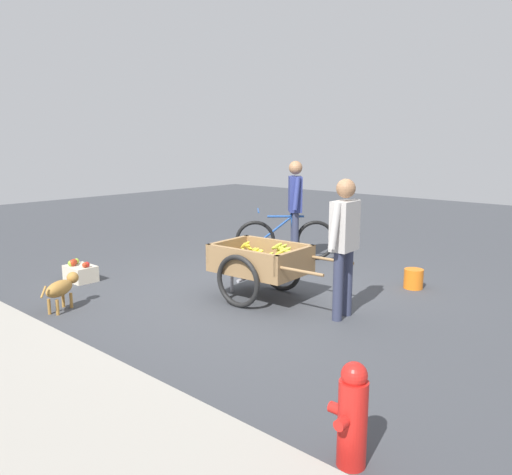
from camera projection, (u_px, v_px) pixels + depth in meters
The scene contains 9 objects.
ground_plane at pixel (253, 292), 6.66m from camera, with size 24.00×24.00×0.00m, color #3D3F44.
fruit_cart at pixel (261, 264), 6.33m from camera, with size 1.70×0.98×0.73m.
vendor_person at pixel (344, 237), 5.55m from camera, with size 0.22×0.61×1.55m.
bicycle at pixel (285, 239), 8.42m from camera, with size 1.26×1.18×0.85m.
cyclist_person at pixel (295, 201), 8.30m from camera, with size 0.38×0.48×1.63m.
dog at pixel (61, 288), 5.93m from camera, with size 0.38×0.61×0.40m.
fire_hydrant at pixel (352, 415), 3.06m from camera, with size 0.25×0.25×0.67m.
plastic_bucket at pixel (413, 279), 6.83m from camera, with size 0.25×0.25×0.26m, color orange.
apple_crate at pixel (80, 272), 7.19m from camera, with size 0.44×0.32×0.32m.
Camera 1 is at (-4.31, 4.75, 1.95)m, focal length 35.82 mm.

